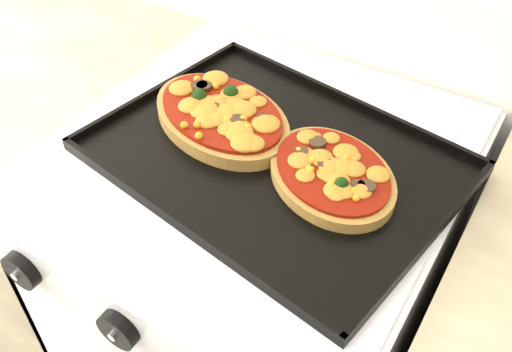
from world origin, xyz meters
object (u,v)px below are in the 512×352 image
Objects in this scene: stove at (258,315)px; pizza_left at (221,115)px; pizza_right at (332,173)px; baking_tray at (274,155)px.

stove is 0.49m from pizza_left.
pizza_left is at bearing 172.77° from pizza_right.
baking_tray is (0.04, -0.02, 0.47)m from stove.
baking_tray is 0.11m from pizza_left.
baking_tray is 2.45× the size of pizza_right.
pizza_left is at bearing 174.50° from stove.
baking_tray is at bearing -24.38° from stove.
baking_tray reaches higher than stove.
pizza_right is at bearing -7.23° from pizza_left.
stove is 0.47m from baking_tray.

